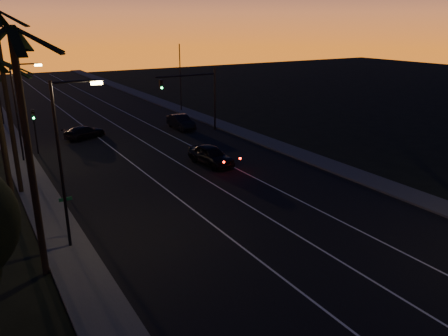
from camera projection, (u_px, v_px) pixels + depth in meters
road at (177, 166)px, 37.17m from camera, size 20.00×170.00×0.01m
sidewalk_left at (36, 190)px, 31.68m from camera, size 2.40×170.00×0.16m
sidewalk_right at (281, 147)px, 42.62m from camera, size 2.40×170.00×0.16m
lane_stripe_left at (143, 172)px, 35.70m from camera, size 0.12×160.00×0.01m
lane_stripe_mid at (182, 165)px, 37.41m from camera, size 0.12×160.00×0.01m
lane_stripe_right at (217, 159)px, 39.12m from camera, size 0.12×160.00×0.01m
palm_near at (26, 132)px, 19.03m from camera, size 4.25×4.16×11.53m
palm_mid at (0, 126)px, 23.88m from camera, size 4.25×4.16×10.03m
palm_far at (5, 86)px, 28.82m from camera, size 4.25×4.16×12.53m
streetlight_left_near at (65, 153)px, 22.13m from camera, size 2.55×0.26×9.00m
streetlight_left_far at (19, 104)px, 36.87m from camera, size 2.55×0.26×8.50m
street_sign at (67, 213)px, 24.06m from camera, size 0.70×0.06×2.60m
signal_mast at (196, 89)px, 47.28m from camera, size 7.10×0.41×7.00m
signal_post at (34, 123)px, 39.75m from camera, size 0.28×0.37×4.20m
far_pole_right at (180, 78)px, 59.03m from camera, size 0.14×0.14×9.00m
lead_car at (211, 155)px, 37.34m from camera, size 2.51×5.63×1.67m
right_car at (181, 122)px, 50.10m from camera, size 1.78×4.84×1.58m
cross_car at (85, 132)px, 45.94m from camera, size 4.93×3.56×1.33m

